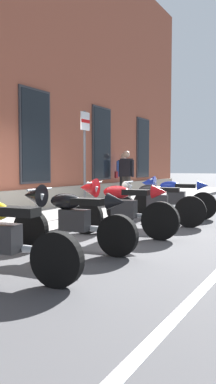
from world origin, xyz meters
name	(u,v)px	position (x,y,z in m)	size (l,w,h in m)	color
ground_plane	(72,232)	(0.00, 0.00, 0.00)	(140.00, 140.00, 0.00)	#424244
sidewalk	(26,224)	(0.00, 1.22, 0.06)	(30.33, 2.43, 0.13)	slate
motorcycle_black_sport	(67,215)	(-1.43, -0.91, 0.55)	(0.62, 2.12, 1.01)	black
motorcycle_red_sport	(118,205)	(0.00, -1.02, 0.58)	(0.62, 2.14, 1.07)	black
motorcycle_black_naked	(154,204)	(1.49, -1.12, 0.49)	(0.75, 2.14, 0.97)	black
motorcycle_blue_sport	(171,195)	(2.89, -1.00, 0.57)	(0.66, 2.09, 1.05)	black
pedestrian_dark_jacket	(126,173)	(5.15, 1.41, 1.08)	(0.25, 0.59, 1.70)	#38332D
pedestrian_blue_top	(124,173)	(6.11, 2.01, 1.06)	(0.60, 0.42, 1.66)	black
parking_sign	(85,148)	(1.67, 0.79, 1.75)	(0.36, 0.07, 2.52)	#4C4C51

